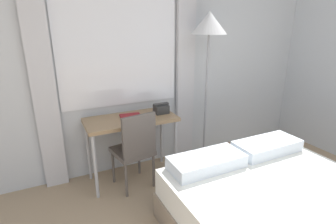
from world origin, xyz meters
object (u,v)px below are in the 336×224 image
at_px(desk, 131,125).
at_px(book, 131,117).
at_px(telephone, 161,109).
at_px(desk_chair, 135,147).
at_px(standing_lamp, 209,34).

bearing_deg(desk, book, 70.24).
xyz_separation_m(desk, telephone, (0.38, 0.01, 0.14)).
distance_m(desk, book, 0.09).
bearing_deg(telephone, book, -179.68).
distance_m(desk_chair, standing_lamp, 1.53).
distance_m(desk, desk_chair, 0.28).
xyz_separation_m(desk, book, (0.00, 0.01, 0.09)).
xyz_separation_m(desk_chair, standing_lamp, (0.99, 0.14, 1.16)).
height_order(desk, telephone, telephone).
bearing_deg(desk_chair, book, 71.63).
bearing_deg(book, standing_lamp, -4.46).
relative_size(desk_chair, standing_lamp, 0.47).
bearing_deg(telephone, desk, -178.48).
distance_m(telephone, book, 0.38).
bearing_deg(standing_lamp, telephone, 172.43).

